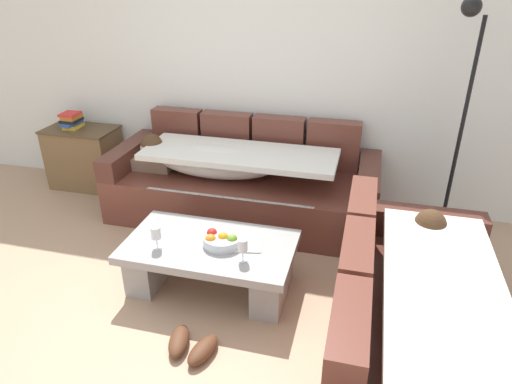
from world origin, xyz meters
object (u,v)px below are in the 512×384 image
(couch_along_wall, at_px, (239,183))
(open_magazine, at_px, (242,244))
(couch_near_window, at_px, (416,332))
(fruit_bowl, at_px, (222,239))
(wine_glass_near_left, at_px, (156,234))
(side_cabinet, at_px, (85,157))
(coffee_table, at_px, (210,260))
(wine_glass_near_right, at_px, (243,246))
(book_stack_on_cabinet, at_px, (72,120))
(floor_lamp, at_px, (459,112))
(pair_of_shoes, at_px, (191,346))

(couch_along_wall, distance_m, open_magazine, 1.11)
(couch_near_window, bearing_deg, fruit_bowl, 68.49)
(wine_glass_near_left, bearing_deg, side_cabinet, 136.49)
(couch_near_window, relative_size, wine_glass_near_left, 12.24)
(couch_near_window, xyz_separation_m, coffee_table, (-1.37, 0.50, -0.10))
(wine_glass_near_left, relative_size, side_cabinet, 0.23)
(wine_glass_near_right, relative_size, open_magazine, 0.59)
(couch_along_wall, height_order, coffee_table, couch_along_wall)
(wine_glass_near_right, relative_size, side_cabinet, 0.23)
(book_stack_on_cabinet, xyz_separation_m, floor_lamp, (3.61, -0.15, 0.40))
(couch_along_wall, distance_m, fruit_bowl, 1.11)
(fruit_bowl, bearing_deg, floor_lamp, 36.52)
(fruit_bowl, xyz_separation_m, pair_of_shoes, (-0.00, -0.64, -0.38))
(couch_near_window, xyz_separation_m, side_cabinet, (-3.25, 1.82, -0.02))
(fruit_bowl, relative_size, pair_of_shoes, 0.80)
(fruit_bowl, relative_size, wine_glass_near_right, 1.69)
(book_stack_on_cabinet, relative_size, floor_lamp, 0.12)
(wine_glass_near_left, bearing_deg, book_stack_on_cabinet, 137.84)
(wine_glass_near_right, bearing_deg, book_stack_on_cabinet, 146.77)
(couch_along_wall, height_order, fruit_bowl, couch_along_wall)
(coffee_table, relative_size, pair_of_shoes, 3.45)
(fruit_bowl, distance_m, pair_of_shoes, 0.74)
(wine_glass_near_left, xyz_separation_m, open_magazine, (0.55, 0.19, -0.11))
(couch_near_window, bearing_deg, coffee_table, 70.13)
(coffee_table, distance_m, pair_of_shoes, 0.67)
(couch_along_wall, xyz_separation_m, side_cabinet, (-1.76, 0.23, -0.01))
(fruit_bowl, bearing_deg, side_cabinet, 146.28)
(couch_near_window, height_order, wine_glass_near_left, couch_near_window)
(book_stack_on_cabinet, distance_m, floor_lamp, 3.63)
(wine_glass_near_left, xyz_separation_m, wine_glass_near_right, (0.62, 0.00, 0.00))
(pair_of_shoes, bearing_deg, book_stack_on_cabinet, 136.26)
(couch_near_window, xyz_separation_m, pair_of_shoes, (-1.28, -0.14, -0.29))
(coffee_table, xyz_separation_m, pair_of_shoes, (0.09, -0.63, -0.19))
(wine_glass_near_right, relative_size, floor_lamp, 0.09)
(coffee_table, height_order, open_magazine, open_magazine)
(coffee_table, bearing_deg, open_magazine, 9.93)
(wine_glass_near_right, height_order, pair_of_shoes, wine_glass_near_right)
(fruit_bowl, xyz_separation_m, open_magazine, (0.13, 0.03, -0.04))
(wine_glass_near_left, height_order, side_cabinet, side_cabinet)
(couch_along_wall, bearing_deg, wine_glass_near_right, -72.25)
(couch_near_window, xyz_separation_m, open_magazine, (-1.15, 0.53, 0.05))
(couch_near_window, relative_size, book_stack_on_cabinet, 8.76)
(couch_near_window, height_order, side_cabinet, couch_near_window)
(couch_near_window, height_order, floor_lamp, floor_lamp)
(book_stack_on_cabinet, bearing_deg, fruit_bowl, -32.73)
(wine_glass_near_left, height_order, floor_lamp, floor_lamp)
(wine_glass_near_right, bearing_deg, floor_lamp, 43.82)
(coffee_table, bearing_deg, side_cabinet, 144.84)
(pair_of_shoes, bearing_deg, fruit_bowl, 89.96)
(couch_near_window, relative_size, open_magazine, 7.26)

